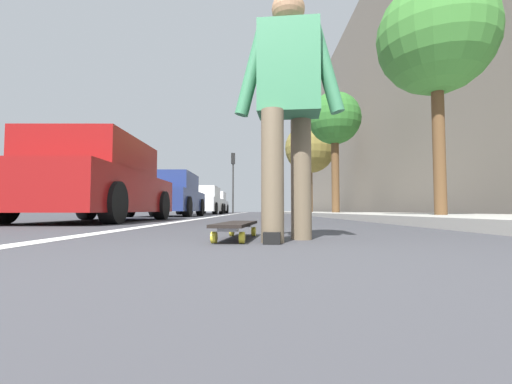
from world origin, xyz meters
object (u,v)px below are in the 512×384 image
Objects in this scene: parked_car_end at (213,203)px; traffic_light at (233,172)px; skater_person at (288,97)px; street_tree_mid at (335,120)px; parked_car_far at (202,201)px; street_tree_far at (310,148)px; parked_car_near at (97,183)px; street_tree_near at (436,38)px; parked_car_mid at (168,196)px; skateboard at (236,226)px.

traffic_light reaches higher than parked_car_end.
street_tree_mid is at bearing -14.30° from skater_person.
street_tree_far is at bearing -74.10° from parked_car_far.
parked_car_far is 8.36m from street_tree_mid.
street_tree_mid reaches higher than parked_car_near.
street_tree_near is at bearing -165.70° from traffic_light.
parked_car_far is at bearing 52.19° from street_tree_mid.
street_tree_near is (-5.98, -6.21, 2.50)m from parked_car_mid.
street_tree_far reaches higher than traffic_light.
parked_car_end is at bearing 18.75° from street_tree_near.
street_tree_far reaches higher than skater_person.
skater_person is at bearing -161.27° from parked_car_mid.
parked_car_mid is (9.65, 3.27, -0.23)m from skater_person.
parked_car_mid is at bearing 46.05° from street_tree_near.
parked_car_mid is 10.87m from street_tree_far.
skater_person is at bearing -142.10° from parked_car_near.
street_tree_mid reaches higher than parked_car_mid.
street_tree_far reaches higher than skateboard.
street_tree_far is (-4.02, -6.23, 3.16)m from parked_car_end.
parked_car_near is 0.90× the size of parked_car_end.
skater_person is 0.40× the size of parked_car_near.
traffic_light is at bearing 44.94° from street_tree_far.
traffic_light is at bearing 4.08° from skateboard.
parked_car_mid is 12.36m from parked_car_end.
skateboard is 0.17× the size of street_tree_mid.
skateboard is at bearing -175.92° from traffic_light.
parked_car_end is at bearing 7.68° from skateboard.
street_tree_far is (18.00, -2.93, 2.94)m from skater_person.
skateboard is 18.54m from street_tree_far.
parked_car_mid is 6.60m from parked_car_far.
parked_car_far is (16.11, 2.84, 0.61)m from skateboard.
street_tree_near is (3.52, -3.28, 3.12)m from skateboard.
skateboard is at bearing 163.89° from street_tree_mid.
street_tree_far is at bearing 0.00° from street_tree_near.
parked_car_near is 19.09m from traffic_light.
parked_car_mid is at bearing 1.64° from parked_car_near.
skateboard is 12.41m from street_tree_mid.
parked_car_far is 0.91× the size of parked_car_end.
skater_person is 0.33× the size of street_tree_mid.
parked_car_near is 0.83× the size of street_tree_mid.
parked_car_far is at bearing 25.92° from street_tree_near.
skateboard is at bearing -162.88° from parked_car_mid.
parked_car_far is at bearing -178.90° from parked_car_end.
traffic_light is (0.89, -1.32, 2.33)m from parked_car_end.
parked_car_far is (12.26, 0.07, 0.00)m from parked_car_near.
parked_car_mid reaches higher than parked_car_far.
skater_person is 10.19m from parked_car_mid.
street_tree_near reaches higher than parked_car_mid.
parked_car_near is 6.55m from street_tree_near.
street_tree_near is (-18.34, -6.23, 2.49)m from parked_car_end.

